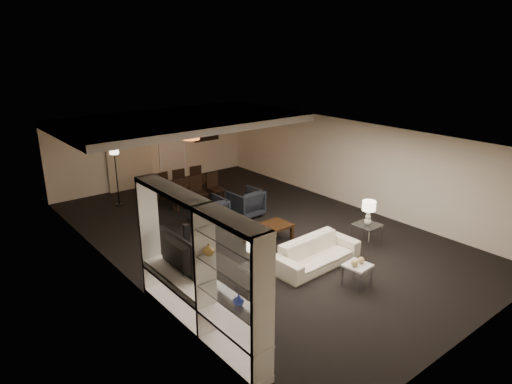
{
  "coord_description": "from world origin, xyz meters",
  "views": [
    {
      "loc": [
        -6.66,
        -8.29,
        4.66
      ],
      "look_at": [
        0.0,
        0.0,
        1.1
      ],
      "focal_mm": 32.0,
      "sensor_mm": 36.0,
      "label": 1
    }
  ],
  "objects": [
    {
      "name": "marble_table",
      "position": [
        -0.08,
        -3.29,
        0.23
      ],
      "size": [
        0.51,
        0.51,
        0.47
      ],
      "primitive_type": null,
      "rotation": [
        0.0,
        0.0,
        0.1
      ],
      "color": "white",
      "rests_on": "floor"
    },
    {
      "name": "chair_fm",
      "position": [
        -0.11,
        3.81,
        0.45
      ],
      "size": [
        0.46,
        0.46,
        0.91
      ],
      "primitive_type": null,
      "rotation": [
        0.0,
        0.0,
        3.05
      ],
      "color": "black",
      "rests_on": "floor"
    },
    {
      "name": "door",
      "position": [
        0.7,
        5.47,
        1.05
      ],
      "size": [
        0.9,
        0.05,
        2.1
      ],
      "primitive_type": "cube",
      "color": "silver",
      "rests_on": "wall_back"
    },
    {
      "name": "television",
      "position": [
        -3.28,
        -1.74,
        1.09
      ],
      "size": [
        1.16,
        0.15,
        0.67
      ],
      "primitive_type": "imported",
      "rotation": [
        0.0,
        0.0,
        1.57
      ],
      "color": "black",
      "rests_on": "media_unit"
    },
    {
      "name": "coffee_table",
      "position": [
        -0.08,
        -0.59,
        0.2
      ],
      "size": [
        1.13,
        0.67,
        0.4
      ],
      "primitive_type": null,
      "rotation": [
        0.0,
        0.0,
        0.01
      ],
      "color": "black",
      "rests_on": "floor"
    },
    {
      "name": "ceiling",
      "position": [
        0.0,
        0.0,
        2.5
      ],
      "size": [
        7.0,
        11.0,
        0.02
      ],
      "primitive_type": "cube",
      "color": "silver",
      "rests_on": "ground"
    },
    {
      "name": "table_lamp_left",
      "position": [
        -1.78,
        -2.19,
        0.82
      ],
      "size": [
        0.35,
        0.35,
        0.58
      ],
      "primitive_type": null,
      "rotation": [
        0.0,
        0.0,
        -0.08
      ],
      "color": "beige",
      "rests_on": "side_table_left"
    },
    {
      "name": "table_lamp_right",
      "position": [
        1.62,
        -2.19,
        0.82
      ],
      "size": [
        0.32,
        0.32,
        0.58
      ],
      "primitive_type": null,
      "rotation": [
        0.0,
        0.0,
        0.02
      ],
      "color": "beige",
      "rests_on": "side_table_right"
    },
    {
      "name": "floor",
      "position": [
        0.0,
        0.0,
        0.0
      ],
      "size": [
        11.0,
        11.0,
        0.0
      ],
      "primitive_type": "plane",
      "color": "black",
      "rests_on": "ground"
    },
    {
      "name": "wall_front",
      "position": [
        0.0,
        -5.5,
        1.25
      ],
      "size": [
        7.0,
        0.02,
        2.5
      ],
      "primitive_type": "cube",
      "color": "beige",
      "rests_on": "ground"
    },
    {
      "name": "armchair_right",
      "position": [
        0.52,
        1.11,
        0.38
      ],
      "size": [
        0.86,
        0.88,
        0.76
      ],
      "primitive_type": "imported",
      "rotation": [
        0.0,
        0.0,
        3.19
      ],
      "color": "black",
      "rests_on": "floor"
    },
    {
      "name": "side_table_left",
      "position": [
        -1.78,
        -2.19,
        0.26
      ],
      "size": [
        0.61,
        0.61,
        0.53
      ],
      "primitive_type": null,
      "rotation": [
        0.0,
        0.0,
        0.09
      ],
      "color": "white",
      "rests_on": "floor"
    },
    {
      "name": "painting",
      "position": [
        2.1,
        5.46,
        1.55
      ],
      "size": [
        0.95,
        0.04,
        0.65
      ],
      "primitive_type": "cube",
      "color": "#142D38",
      "rests_on": "wall_back"
    },
    {
      "name": "media_unit",
      "position": [
        -3.31,
        -2.6,
        1.18
      ],
      "size": [
        0.38,
        3.4,
        2.35
      ],
      "primitive_type": null,
      "color": "white",
      "rests_on": "wall_left"
    },
    {
      "name": "floor_speaker",
      "position": [
        -2.33,
        -0.59,
        0.52
      ],
      "size": [
        0.13,
        0.13,
        1.03
      ],
      "primitive_type": "cube",
      "rotation": [
        0.0,
        0.0,
        -0.19
      ],
      "color": "black",
      "rests_on": "floor"
    },
    {
      "name": "chair_nm",
      "position": [
        -0.11,
        2.51,
        0.45
      ],
      "size": [
        0.45,
        0.45,
        0.91
      ],
      "primitive_type": null,
      "rotation": [
        0.0,
        0.0,
        -0.07
      ],
      "color": "black",
      "rests_on": "floor"
    },
    {
      "name": "sofa",
      "position": [
        -0.08,
        -2.19,
        0.3
      ],
      "size": [
        2.08,
        0.88,
        0.6
      ],
      "primitive_type": "imported",
      "rotation": [
        0.0,
        0.0,
        0.04
      ],
      "color": "beige",
      "rests_on": "floor"
    },
    {
      "name": "wall_back",
      "position": [
        0.0,
        5.5,
        1.25
      ],
      "size": [
        7.0,
        0.02,
        2.5
      ],
      "primitive_type": "cube",
      "color": "beige",
      "rests_on": "ground"
    },
    {
      "name": "pendant_light",
      "position": [
        0.3,
        3.5,
        1.92
      ],
      "size": [
        0.52,
        0.52,
        0.24
      ],
      "primitive_type": "cylinder",
      "color": "#D8591E",
      "rests_on": "ceiling_soffit"
    },
    {
      "name": "gold_gourd_b",
      "position": [
        0.02,
        -3.29,
        0.54
      ],
      "size": [
        0.13,
        0.13,
        0.13
      ],
      "primitive_type": "sphere",
      "color": "tan",
      "rests_on": "marble_table"
    },
    {
      "name": "gold_gourd_a",
      "position": [
        -0.18,
        -3.29,
        0.55
      ],
      "size": [
        0.15,
        0.15,
        0.15
      ],
      "primitive_type": "sphere",
      "color": "#DEC275",
      "rests_on": "marble_table"
    },
    {
      "name": "vase_blue",
      "position": [
        -3.31,
        -3.72,
        1.14
      ],
      "size": [
        0.16,
        0.16,
        0.17
      ],
      "primitive_type": "imported",
      "color": "navy",
      "rests_on": "media_unit"
    },
    {
      "name": "wall_right",
      "position": [
        3.5,
        0.0,
        1.25
      ],
      "size": [
        0.02,
        11.0,
        2.5
      ],
      "primitive_type": "cube",
      "color": "beige",
      "rests_on": "ground"
    },
    {
      "name": "chair_fr",
      "position": [
        0.49,
        3.81,
        0.45
      ],
      "size": [
        0.43,
        0.43,
        0.91
      ],
      "primitive_type": null,
      "rotation": [
        0.0,
        0.0,
        3.11
      ],
      "color": "black",
      "rests_on": "floor"
    },
    {
      "name": "floor_lamp",
      "position": [
        -1.85,
        4.18,
        0.89
      ],
      "size": [
        0.28,
        0.28,
        1.79
      ],
      "primitive_type": null,
      "rotation": [
        0.0,
        0.0,
        0.07
      ],
      "color": "black",
      "rests_on": "floor"
    },
    {
      "name": "chair_nr",
      "position": [
        0.49,
        2.51,
        0.45
      ],
      "size": [
        0.44,
        0.44,
        0.91
      ],
      "primitive_type": null,
      "rotation": [
        0.0,
        0.0,
        0.05
      ],
      "color": "black",
      "rests_on": "floor"
    },
    {
      "name": "chair_fl",
      "position": [
        -0.71,
        3.81,
        0.45
      ],
      "size": [
        0.48,
        0.48,
        0.91
      ],
      "primitive_type": null,
      "rotation": [
        0.0,
        0.0,
        3.28
      ],
      "color": "black",
      "rests_on": "floor"
    },
    {
      "name": "ceiling_soffit",
      "position": [
        0.0,
        3.5,
        2.4
      ],
      "size": [
        7.0,
        4.0,
        0.2
      ],
      "primitive_type": "cube",
      "color": "silver",
      "rests_on": "ceiling"
    },
    {
      "name": "curtains",
      "position": [
        -0.9,
        5.42,
        1.2
      ],
      "size": [
        1.5,
        0.12,
        2.4
      ],
      "primitive_type": "cube",
      "color": "beige",
      "rests_on": "wall_back"
    },
    {
      "name": "vase_amber",
      "position": [
        -3.31,
        -2.97,
        1.65
      ],
      "size": [
        0.18,
        0.18,
        0.19
      ],
      "primitive_type": "imported",
      "color": "#B2883B",
      "rests_on": "media_unit"
    },
    {
      "name": "chair_nl",
      "position": [
        -0.71,
        2.51,
        0.45
      ],
      "size": [
        0.46,
        0.46,
        0.91
      ],
      "primitive_type": null,
      "rotation": [
        0.0,
        0.0,
        -0.1
      ],
      "color": "black",
      "rests_on": "floor"
    },
    {
      "name": "armchair_left",
      "position": [
        -0.68,
        1.11,
        0.38
      ],
      "size": [
        0.83,
        0.85,
        0.76
      ],
      "primitive_type": "imported",
      "rotation": [
        0.0,
        0.0,
        3.12
      ],
      "color": "black",
      "rests_on": "floor"
    },
    {
      "name": "wall_left",
      "position": [
        -3.5,
        0.0,
        1.25
      ],
      "size": [
        0.02,
        11.0,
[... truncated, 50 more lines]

